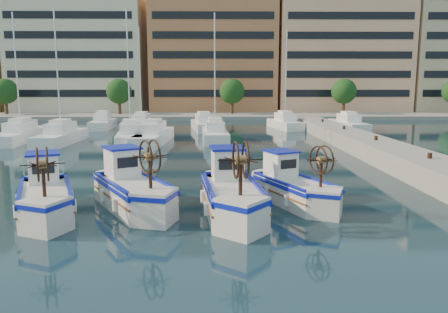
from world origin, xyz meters
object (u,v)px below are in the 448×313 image
fishing_boat_b (132,188)px  fishing_boat_c (231,192)px  fishing_boat_a (45,194)px  fishing_boat_d (293,186)px

fishing_boat_b → fishing_boat_c: fishing_boat_c is taller
fishing_boat_a → fishing_boat_b: bearing=-6.4°
fishing_boat_a → fishing_boat_b: (3.26, 0.88, 0.04)m
fishing_boat_c → fishing_boat_b: bearing=161.8°
fishing_boat_d → fishing_boat_c: bearing=-175.4°
fishing_boat_a → fishing_boat_d: 10.21m
fishing_boat_a → fishing_boat_b: size_ratio=0.96×
fishing_boat_a → fishing_boat_c: (7.38, 0.02, 0.06)m
fishing_boat_b → fishing_boat_c: bearing=-42.0°
fishing_boat_b → fishing_boat_d: (6.84, 0.61, -0.09)m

